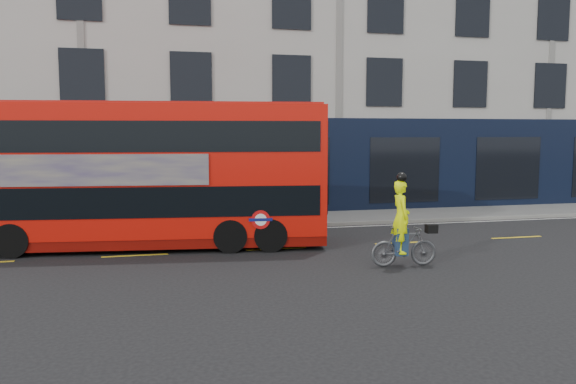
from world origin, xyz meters
name	(u,v)px	position (x,y,z in m)	size (l,w,h in m)	color
ground	(425,253)	(0.00, 0.00, 0.00)	(120.00, 120.00, 0.00)	black
pavement	(349,217)	(0.00, 6.50, 0.06)	(60.00, 3.00, 0.12)	gray
kerb	(363,223)	(0.00, 5.00, 0.07)	(60.00, 0.12, 0.13)	gray
building_terrace	(308,49)	(0.00, 12.94, 7.49)	(50.00, 10.07, 15.00)	#B2AFA7
road_edge_line	(365,226)	(0.00, 4.70, 0.00)	(58.00, 0.10, 0.01)	silver
lane_dashes	(402,243)	(0.00, 1.50, 0.00)	(58.00, 0.12, 0.01)	gold
bus	(146,174)	(-7.68, 2.64, 2.18)	(10.76, 3.57, 4.26)	red
cyclist	(403,234)	(-1.29, -1.32, 0.82)	(1.75, 0.70, 2.41)	#494B4F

